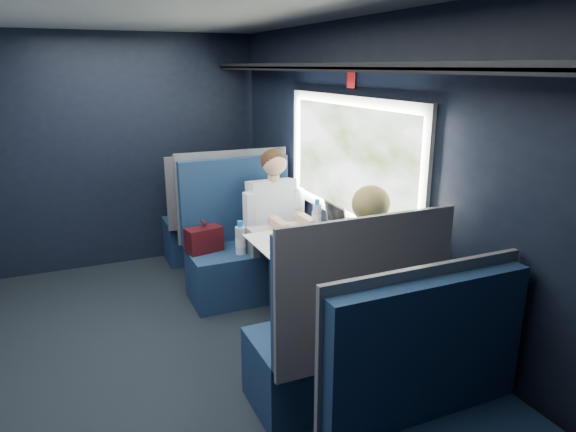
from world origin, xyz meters
name	(u,v)px	position (x,y,z in m)	size (l,w,h in m)	color
ground	(170,362)	(0.00, 0.00, -0.01)	(2.80, 4.20, 0.01)	black
room_shell	(159,150)	(0.02, 0.00, 1.48)	(3.00, 4.40, 2.40)	black
table	(304,251)	(1.03, 0.00, 0.66)	(0.62, 1.00, 0.74)	#54565E
seat_bay_near	(242,249)	(0.84, 0.87, 0.42)	(1.04, 0.62, 1.26)	#0E203E
seat_bay_far	(340,342)	(0.85, -0.87, 0.41)	(1.04, 0.62, 1.26)	#0E203E
seat_row_front	(215,222)	(0.85, 1.80, 0.41)	(1.04, 0.51, 1.16)	#0E203E
man	(277,218)	(1.10, 0.70, 0.72)	(0.53, 0.56, 1.32)	black
woman	(363,276)	(1.10, -0.71, 0.73)	(0.53, 0.56, 1.32)	black
papers	(301,247)	(0.95, -0.11, 0.74)	(0.59, 0.85, 0.01)	white
laptop	(329,226)	(1.27, 0.07, 0.81)	(0.25, 0.33, 0.25)	silver
bottle_small	(317,215)	(1.26, 0.25, 0.84)	(0.07, 0.07, 0.24)	silver
cup	(316,217)	(1.33, 0.40, 0.78)	(0.07, 0.07, 0.09)	white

